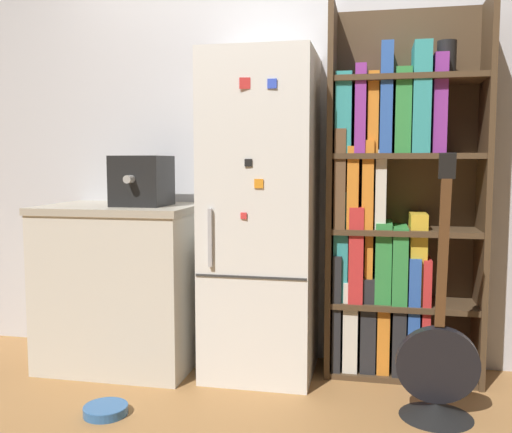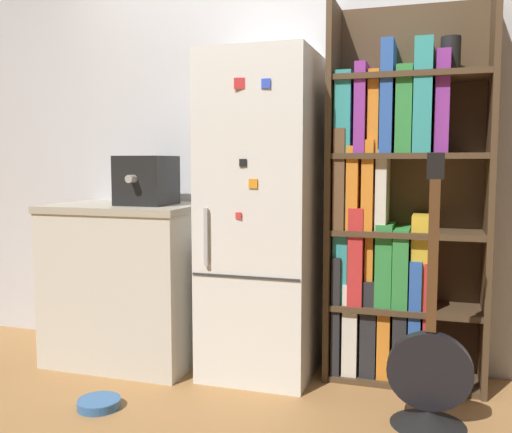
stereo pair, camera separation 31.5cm
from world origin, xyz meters
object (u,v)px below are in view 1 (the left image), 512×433
object	(u,v)px
bookshelf	(389,214)
espresso_machine	(142,181)
guitar	(437,381)
refrigerator	(261,216)
pet_bowl	(106,409)

from	to	relation	value
bookshelf	espresso_machine	xyz separation A→B (m)	(-1.38, -0.18, 0.18)
espresso_machine	guitar	bearing A→B (deg)	-12.74
refrigerator	espresso_machine	bearing A→B (deg)	-175.98
refrigerator	pet_bowl	size ratio (longest dim) A/B	8.46
espresso_machine	guitar	distance (m)	1.87
espresso_machine	guitar	size ratio (longest dim) A/B	0.29
refrigerator	guitar	distance (m)	1.23
bookshelf	pet_bowl	xyz separation A→B (m)	(-1.30, -0.83, -0.88)
pet_bowl	bookshelf	bearing A→B (deg)	32.64
bookshelf	guitar	xyz separation A→B (m)	(0.22, -0.54, -0.73)
refrigerator	espresso_machine	xyz separation A→B (m)	(-0.68, -0.05, 0.19)
bookshelf	pet_bowl	distance (m)	1.78
refrigerator	pet_bowl	world-z (taller)	refrigerator
bookshelf	guitar	distance (m)	0.94
refrigerator	pet_bowl	xyz separation A→B (m)	(-0.61, -0.70, -0.86)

